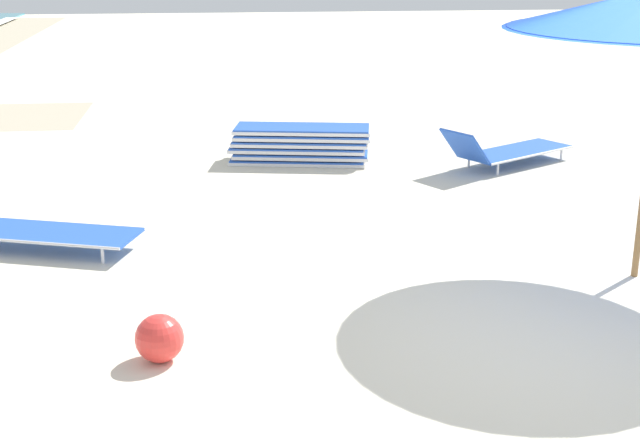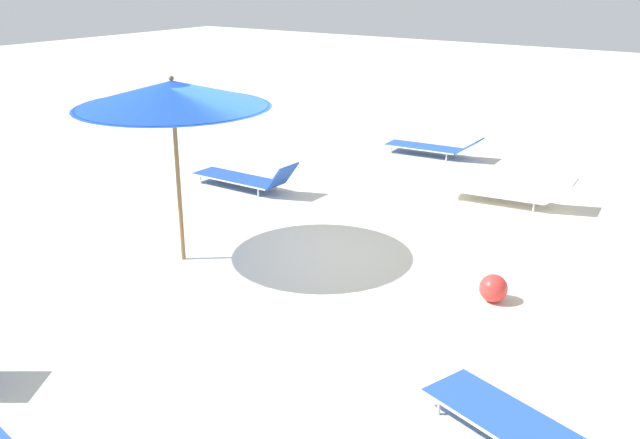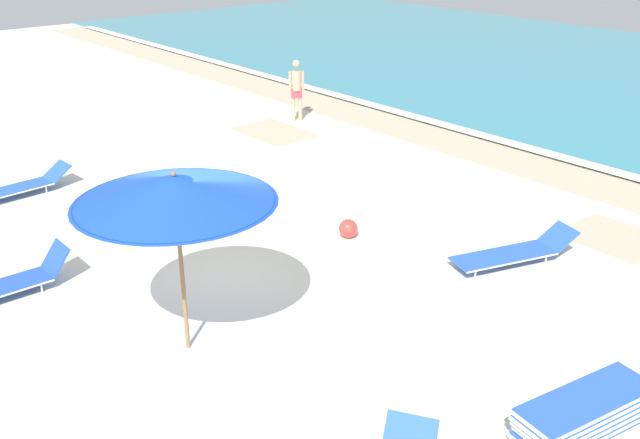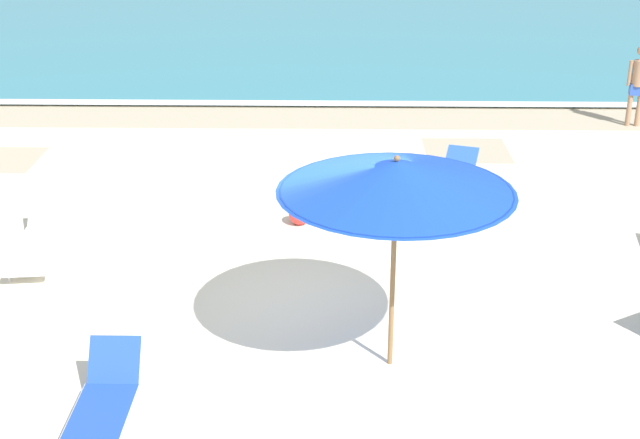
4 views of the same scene
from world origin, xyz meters
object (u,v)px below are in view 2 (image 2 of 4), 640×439
Objects in this scene: sun_lounger_beside_umbrella at (542,436)px; beach_ball at (493,288)px; sun_lounger_under_umbrella at (512,193)px; sun_lounger_mid_beach_solo at (433,147)px; sun_lounger_near_water_right at (246,178)px; beach_umbrella at (172,94)px.

beach_ball is at bearing -132.34° from sun_lounger_beside_umbrella.
sun_lounger_under_umbrella is 1.01× the size of sun_lounger_mid_beach_solo.
sun_lounger_mid_beach_solo is 7.30m from beach_ball.
sun_lounger_under_umbrella is 0.92× the size of sun_lounger_beside_umbrella.
sun_lounger_mid_beach_solo is (-8.81, -5.40, 0.00)m from sun_lounger_beside_umbrella.
sun_lounger_near_water_right is 4.63m from sun_lounger_mid_beach_solo.
sun_lounger_beside_umbrella is at bearing 15.99° from sun_lounger_under_umbrella.
sun_lounger_near_water_right is at bearing -108.43° from beach_ball.
sun_lounger_under_umbrella reaches higher than sun_lounger_mid_beach_solo.
beach_umbrella is 1.22× the size of sun_lounger_mid_beach_solo.
beach_umbrella is 6.25m from sun_lounger_beside_umbrella.
sun_lounger_mid_beach_solo is at bearing 177.75° from beach_umbrella.
sun_lounger_beside_umbrella is at bearing 76.25° from beach_umbrella.
beach_ball is at bearing 27.94° from sun_lounger_mid_beach_solo.
sun_lounger_mid_beach_solo is at bearing 157.41° from sun_lounger_near_water_right.
beach_ball is (-2.64, -1.50, -0.03)m from sun_lounger_beside_umbrella.
sun_lounger_mid_beach_solo is (-4.27, 1.78, -0.01)m from sun_lounger_near_water_right.
sun_lounger_under_umbrella is 7.08m from sun_lounger_beside_umbrella.
sun_lounger_under_umbrella is at bearing -162.52° from beach_ball.
sun_lounger_under_umbrella is at bearing -139.28° from sun_lounger_beside_umbrella.
sun_lounger_under_umbrella is at bearing 45.24° from sun_lounger_mid_beach_solo.
sun_lounger_mid_beach_solo is (-7.41, 0.29, -2.17)m from beach_umbrella.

